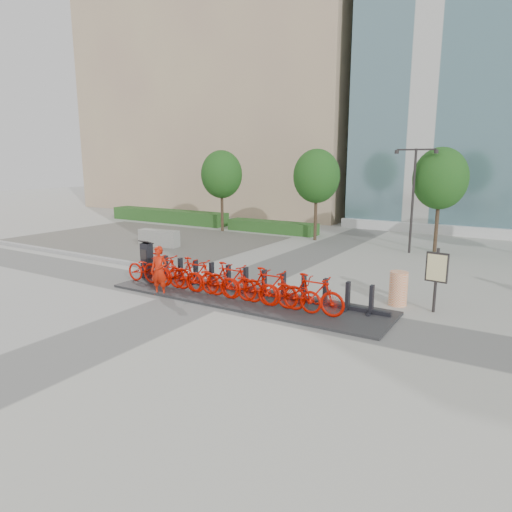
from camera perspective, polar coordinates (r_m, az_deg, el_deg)
The scene contains 27 objects.
ground at distance 15.43m, azimuth -6.12°, elevation -4.94°, with size 120.00×120.00×0.00m, color #A9A99C.
tan_building at distance 46.47m, azimuth -2.24°, elevation 24.94°, with size 26.00×16.00×30.00m, color tan.
gravel_patch at distance 27.05m, azimuth -13.89°, elevation 2.04°, with size 14.00×14.00×0.00m, color #424242.
curb at distance 23.81m, azimuth -22.63°, elevation 0.35°, with size 14.00×0.25×0.15m, color #9B9B9B.
hedge_a at distance 34.37m, azimuth -10.93°, elevation 4.94°, with size 10.00×1.40×0.90m, color #224F1F.
hedge_b at distance 28.86m, azimuth 2.02°, elevation 3.67°, with size 6.00×1.20×0.70m, color #224F1F.
tree_0 at distance 29.19m, azimuth -4.32°, elevation 10.12°, with size 2.60×2.60×5.10m.
tree_1 at distance 25.93m, azimuth 7.58°, elevation 9.85°, with size 2.60×2.60×5.10m.
tree_2 at distance 24.02m, azimuth 22.05°, elevation 8.96°, with size 2.60×2.60×5.10m.
streetlamp at distance 23.25m, azimuth 19.09°, elevation 7.97°, with size 2.00×0.20×5.00m.
dock_pad at distance 14.93m, azimuth -1.44°, elevation -5.29°, with size 9.60×2.40×0.08m, color #2B2B2D.
dock_rail_posts at distance 15.15m, azimuth -0.28°, elevation -3.20°, with size 8.02×0.50×0.85m, color black, non-canonical shape.
bike_0 at distance 16.91m, azimuth -13.27°, elevation -1.57°, with size 0.70×2.01×1.06m, color #B90C00.
bike_1 at distance 16.40m, azimuth -11.49°, elevation -1.69°, with size 0.55×1.95×1.17m, color #B90C00.
bike_2 at distance 15.94m, azimuth -9.58°, elevation -2.22°, with size 0.70×2.01×1.06m, color #B90C00.
bike_3 at distance 15.48m, azimuth -7.57°, elevation -2.37°, with size 0.55×1.95×1.17m, color #B90C00.
bike_4 at distance 15.06m, azimuth -5.44°, elevation -2.94°, with size 0.70×2.01×1.06m, color #B90C00.
bike_5 at distance 14.64m, azimuth -3.18°, elevation -3.11°, with size 0.55×1.95×1.17m, color #B90C00.
bike_6 at distance 14.27m, azimuth -0.80°, elevation -3.73°, with size 0.70×2.01×1.06m, color #B90C00.
bike_7 at distance 13.89m, azimuth 1.72°, elevation -3.91°, with size 0.55×1.95×1.17m, color #B90C00.
bike_8 at distance 13.58m, azimuth 4.36°, elevation -4.57°, with size 0.70×2.01×1.06m, color #B90C00.
bike_9 at distance 13.26m, azimuth 7.13°, elevation -4.76°, with size 0.55×1.95×1.17m, color #B90C00.
kiosk at distance 17.69m, azimuth -13.48°, elevation -0.44°, with size 0.46×0.39×1.45m.
worker_red at distance 15.52m, azimuth -12.01°, elevation -1.83°, with size 0.61×0.40×1.67m, color red.
construction_barrel at distance 14.88m, azimuth 17.36°, elevation -3.90°, with size 0.56×0.56×1.07m, color #FC5B00.
jersey_barrier at distance 24.57m, azimuth -12.03°, elevation 2.19°, with size 2.26×0.62×0.87m, color gray.
map_sign at distance 14.38m, azimuth 21.65°, elevation -1.65°, with size 0.64×0.17×1.95m.
Camera 1 is at (9.09, -11.65, 4.42)m, focal length 32.00 mm.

